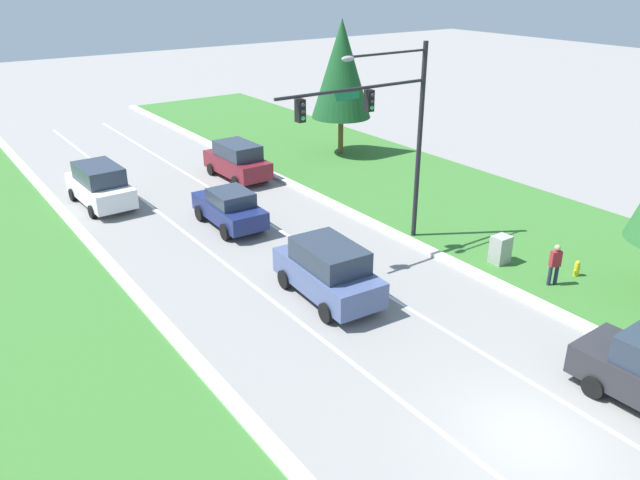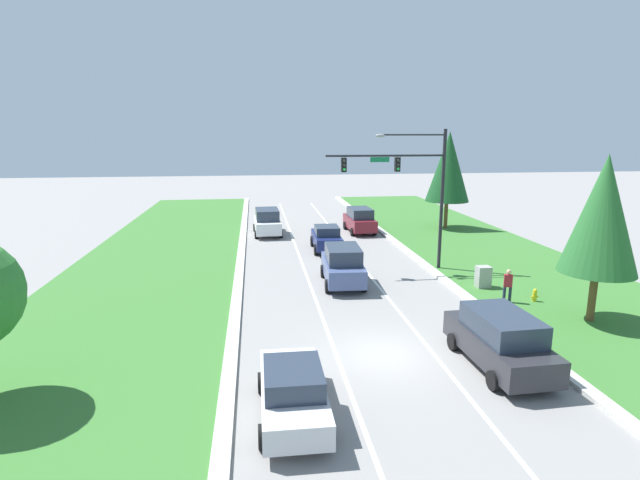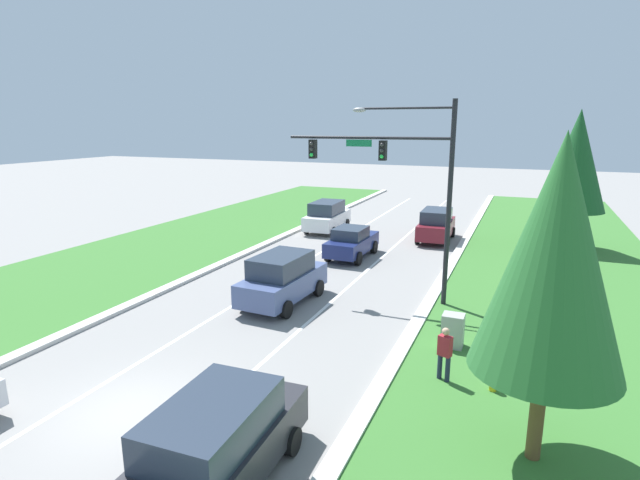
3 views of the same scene
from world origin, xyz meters
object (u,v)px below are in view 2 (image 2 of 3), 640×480
(white_suv, at_px, (267,222))
(conifer_far_right_tree, at_px, (602,215))
(silver_sedan, at_px, (293,390))
(slate_blue_suv, at_px, (343,265))
(navy_sedan, at_px, (327,238))
(charcoal_suv, at_px, (500,339))
(pedestrian, at_px, (508,285))
(traffic_signal_mast, at_px, (411,179))
(utility_cabinet, at_px, (483,277))
(burgundy_suv, at_px, (360,220))
(fire_hydrant, at_px, (535,296))
(conifer_near_right_tree, at_px, (448,167))

(white_suv, relative_size, conifer_far_right_tree, 0.67)
(silver_sedan, relative_size, slate_blue_suv, 0.99)
(navy_sedan, distance_m, charcoal_suv, 18.59)
(pedestrian, bearing_deg, traffic_signal_mast, -42.80)
(navy_sedan, distance_m, silver_sedan, 20.84)
(silver_sedan, bearing_deg, conifer_far_right_tree, 23.37)
(slate_blue_suv, xyz_separation_m, pedestrian, (7.28, -4.09, -0.14))
(traffic_signal_mast, height_order, utility_cabinet, traffic_signal_mast)
(charcoal_suv, relative_size, conifer_far_right_tree, 0.69)
(charcoal_suv, height_order, slate_blue_suv, slate_blue_suv)
(utility_cabinet, distance_m, conifer_far_right_tree, 7.02)
(slate_blue_suv, distance_m, conifer_far_right_tree, 12.38)
(burgundy_suv, relative_size, fire_hydrant, 6.57)
(navy_sedan, distance_m, slate_blue_suv, 7.99)
(white_suv, xyz_separation_m, charcoal_suv, (7.38, -24.38, -0.03))
(traffic_signal_mast, relative_size, conifer_far_right_tree, 1.14)
(white_suv, distance_m, conifer_far_right_tree, 25.07)
(conifer_far_right_tree, bearing_deg, slate_blue_suv, 144.89)
(traffic_signal_mast, xyz_separation_m, navy_sedan, (-4.08, 5.71, -4.55))
(utility_cabinet, bearing_deg, slate_blue_suv, 166.70)
(traffic_signal_mast, height_order, conifer_near_right_tree, traffic_signal_mast)
(burgundy_suv, distance_m, conifer_far_right_tree, 21.91)
(silver_sedan, distance_m, conifer_near_right_tree, 31.34)
(white_suv, relative_size, navy_sedan, 1.10)
(navy_sedan, relative_size, utility_cabinet, 3.67)
(conifer_far_right_tree, bearing_deg, navy_sedan, 122.48)
(silver_sedan, relative_size, pedestrian, 2.76)
(pedestrian, bearing_deg, burgundy_suv, -56.92)
(traffic_signal_mast, relative_size, fire_hydrant, 11.79)
(white_suv, height_order, charcoal_suv, white_suv)
(traffic_signal_mast, xyz_separation_m, pedestrian, (2.93, -6.36, -4.51))
(pedestrian, relative_size, fire_hydrant, 2.41)
(white_suv, xyz_separation_m, fire_hydrant, (12.32, -18.26, -0.70))
(white_suv, bearing_deg, slate_blue_suv, -77.37)
(utility_cabinet, bearing_deg, conifer_near_right_tree, 75.24)
(white_suv, distance_m, conifer_near_right_tree, 15.72)
(silver_sedan, bearing_deg, burgundy_suv, 74.42)
(traffic_signal_mast, bearing_deg, navy_sedan, 125.52)
(charcoal_suv, bearing_deg, conifer_far_right_tree, 28.23)
(slate_blue_suv, bearing_deg, traffic_signal_mast, 30.73)
(burgundy_suv, xyz_separation_m, fire_hydrant, (4.77, -18.16, -0.69))
(silver_sedan, bearing_deg, utility_cabinet, 45.17)
(burgundy_suv, bearing_deg, navy_sedan, -122.61)
(slate_blue_suv, height_order, utility_cabinet, slate_blue_suv)
(traffic_signal_mast, distance_m, navy_sedan, 8.37)
(traffic_signal_mast, distance_m, white_suv, 14.94)
(silver_sedan, height_order, conifer_far_right_tree, conifer_far_right_tree)
(navy_sedan, bearing_deg, silver_sedan, -99.47)
(fire_hydrant, relative_size, conifer_near_right_tree, 0.09)
(white_suv, height_order, silver_sedan, white_suv)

